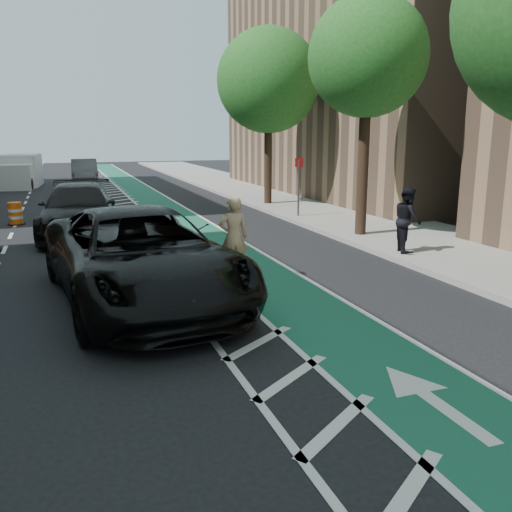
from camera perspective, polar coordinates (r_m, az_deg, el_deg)
name	(u,v)px	position (r m, az deg, el deg)	size (l,w,h in m)	color
ground	(170,355)	(8.89, -9.03, -10.29)	(120.00, 120.00, 0.00)	black
bike_lane	(201,235)	(18.91, -5.86, 2.25)	(2.00, 90.00, 0.01)	#18573B
buffer_strip	(157,237)	(18.62, -10.34, 1.93)	(1.40, 90.00, 0.01)	silver
sidewalk_right	(364,222)	(21.38, 11.32, 3.49)	(5.00, 90.00, 0.15)	gray
curb_right	(307,226)	(20.24, 5.34, 3.17)	(0.12, 90.00, 0.16)	gray
building_right_far	(403,23)	(34.38, 15.22, 22.56)	(14.00, 22.00, 19.00)	#84664C
tree_r_c	(361,59)	(18.71, 10.99, 19.72)	(4.20, 4.20, 7.90)	#382619
tree_r_d	(270,81)	(25.91, 1.52, 17.97)	(4.20, 4.20, 7.90)	#382619
sign_post	(299,186)	(22.10, 4.51, 7.33)	(0.35, 0.08, 2.47)	#4C4C4C
skateboard	(234,277)	(12.98, -2.33, -2.22)	(0.33, 0.89, 0.12)	black
skateboarder	(234,237)	(12.76, -2.37, 2.02)	(0.70, 0.46, 1.91)	tan
suv_near	(140,256)	(11.45, -12.07, -0.04)	(3.22, 6.98, 1.94)	black
suv_far	(79,210)	(19.60, -18.14, 4.61)	(2.44, 6.01, 1.74)	black
car_grey	(84,171)	(40.65, -17.61, 8.55)	(1.73, 4.97, 1.64)	#595A5E
pedestrian	(407,219)	(15.89, 15.65, 3.72)	(0.90, 0.70, 1.85)	black
box_truck	(19,172)	(38.58, -23.63, 8.07)	(2.68, 5.15, 2.07)	white
barrel_c	(16,214)	(22.83, -23.98, 4.05)	(0.63, 0.63, 0.86)	#FF640D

